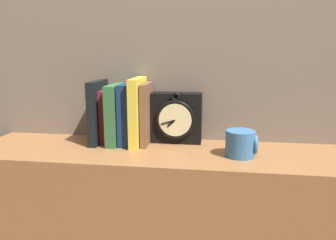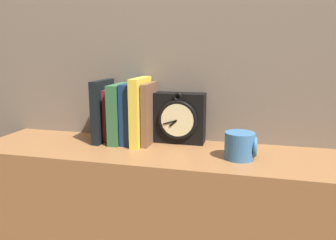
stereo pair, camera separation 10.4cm
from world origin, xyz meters
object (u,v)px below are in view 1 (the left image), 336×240
Objects in this scene: book_slot4_yellow at (138,112)px; book_slot5_brown at (147,114)px; book_slot2_green at (116,114)px; book_slot1_maroon at (108,116)px; book_slot3_navy at (127,114)px; mug at (241,144)px; book_slot0_black at (98,112)px; clock at (176,118)px.

book_slot4_yellow is 1.09× the size of book_slot5_brown.
book_slot2_green is at bearing -176.80° from book_slot5_brown.
book_slot1_maroon is 0.08m from book_slot3_navy.
book_slot2_green is 0.08m from book_slot4_yellow.
book_slot3_navy is at bearing 165.84° from mug.
book_slot0_black is at bearing -178.18° from book_slot5_brown.
book_slot5_brown reaches higher than book_slot1_maroon.
book_slot4_yellow reaches higher than book_slot3_navy.
book_slot2_green is 0.04m from book_slot3_navy.
book_slot1_maroon is at bearing 166.47° from mug.
mug is at bearing -17.25° from book_slot5_brown.
clock is 0.84× the size of book_slot0_black.
book_slot5_brown is 0.33m from mug.
mug is (0.38, -0.10, -0.06)m from book_slot3_navy.
book_slot1_maroon is at bearing 168.60° from book_slot4_yellow.
clock is at bearing 4.62° from book_slot1_maroon.
book_slot4_yellow is (0.08, -0.00, 0.01)m from book_slot2_green.
book_slot5_brown reaches higher than book_slot3_navy.
book_slot4_yellow is (0.11, -0.02, 0.02)m from book_slot1_maroon.
book_slot5_brown reaches higher than book_slot2_green.
book_slot3_navy is (0.08, -0.01, 0.01)m from book_slot1_maroon.
book_slot4_yellow is at bearing -159.90° from book_slot5_brown.
clock is 0.14m from book_slot4_yellow.
book_slot1_maroon is (0.03, 0.02, -0.02)m from book_slot0_black.
mug is (0.49, -0.09, -0.07)m from book_slot0_black.
book_slot3_navy is 0.91× the size of book_slot4_yellow.
book_slot1_maroon reaches higher than clock.
book_slot5_brown is at bearing 20.10° from book_slot4_yellow.
mug is (0.21, -0.13, -0.05)m from clock.
book_slot1_maroon is 0.12m from book_slot4_yellow.
book_slot3_navy is at bearing -168.76° from clock.
book_slot2_green is 0.44m from mug.
book_slot5_brown is at bearing -162.00° from clock.
book_slot0_black reaches higher than book_slot2_green.
book_slot5_brown is (0.03, 0.01, -0.01)m from book_slot4_yellow.
clock is 0.26m from mug.
book_slot3_navy reaches higher than book_slot2_green.
book_slot1_maroon is at bearing 175.00° from book_slot5_brown.
book_slot1_maroon is at bearing 32.28° from book_slot0_black.
book_slot4_yellow is 0.03m from book_slot5_brown.
clock is at bearing 148.91° from mug.
clock is 0.87× the size of book_slot5_brown.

